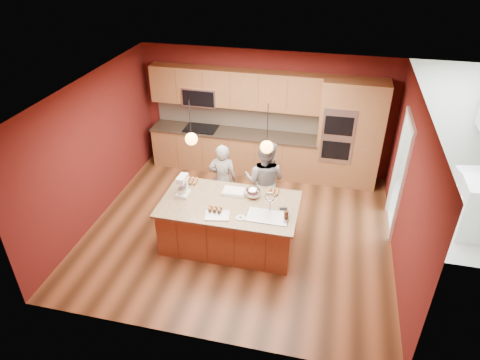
% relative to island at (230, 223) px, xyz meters
% --- Properties ---
extents(floor, '(5.50, 5.50, 0.00)m').
position_rel_island_xyz_m(floor, '(0.06, 0.41, -0.44)').
color(floor, '#422614').
rests_on(floor, ground).
extents(ceiling, '(5.50, 5.50, 0.00)m').
position_rel_island_xyz_m(ceiling, '(0.06, 0.41, 2.26)').
color(ceiling, white).
rests_on(ceiling, ground).
extents(wall_back, '(5.50, 0.00, 5.50)m').
position_rel_island_xyz_m(wall_back, '(0.06, 2.91, 0.91)').
color(wall_back, '#551613').
rests_on(wall_back, ground).
extents(wall_front, '(5.50, 0.00, 5.50)m').
position_rel_island_xyz_m(wall_front, '(0.06, -2.09, 0.91)').
color(wall_front, '#551613').
rests_on(wall_front, ground).
extents(wall_left, '(0.00, 5.00, 5.00)m').
position_rel_island_xyz_m(wall_left, '(-2.69, 0.41, 0.91)').
color(wall_left, '#551613').
rests_on(wall_left, ground).
extents(wall_right, '(0.00, 5.00, 5.00)m').
position_rel_island_xyz_m(wall_right, '(2.81, 0.41, 0.91)').
color(wall_right, '#551613').
rests_on(wall_right, ground).
extents(cabinet_run, '(3.74, 0.64, 2.30)m').
position_rel_island_xyz_m(cabinet_run, '(-0.62, 2.66, 0.54)').
color(cabinet_run, brown).
rests_on(cabinet_run, floor).
extents(oven_column, '(1.30, 0.62, 2.30)m').
position_rel_island_xyz_m(oven_column, '(1.91, 2.61, 0.71)').
color(oven_column, brown).
rests_on(oven_column, floor).
extents(doorway_trim, '(0.08, 1.11, 2.20)m').
position_rel_island_xyz_m(doorway_trim, '(2.79, 1.21, 0.61)').
color(doorway_trim, silver).
rests_on(doorway_trim, wall_right).
extents(pendant_left, '(0.20, 0.20, 0.80)m').
position_rel_island_xyz_m(pendant_left, '(-0.62, 0.00, 1.56)').
color(pendant_left, black).
rests_on(pendant_left, ceiling).
extents(pendant_right, '(0.20, 0.20, 0.80)m').
position_rel_island_xyz_m(pendant_right, '(0.59, 0.00, 1.56)').
color(pendant_right, black).
rests_on(pendant_right, ceiling).
extents(island, '(2.34, 1.31, 1.24)m').
position_rel_island_xyz_m(island, '(0.00, 0.00, 0.00)').
color(island, brown).
rests_on(island, floor).
extents(person_left, '(0.59, 0.44, 1.47)m').
position_rel_island_xyz_m(person_left, '(-0.38, 0.91, 0.30)').
color(person_left, black).
rests_on(person_left, floor).
extents(person_right, '(0.87, 0.72, 1.64)m').
position_rel_island_xyz_m(person_right, '(0.43, 0.91, 0.38)').
color(person_right, gray).
rests_on(person_right, floor).
extents(stand_mixer, '(0.21, 0.29, 0.38)m').
position_rel_island_xyz_m(stand_mixer, '(-0.86, 0.07, 0.58)').
color(stand_mixer, white).
rests_on(stand_mixer, island).
extents(sheet_cake, '(0.44, 0.32, 0.05)m').
position_rel_island_xyz_m(sheet_cake, '(-0.02, 0.35, 0.44)').
color(sheet_cake, silver).
rests_on(sheet_cake, island).
extents(cooling_rack, '(0.44, 0.35, 0.02)m').
position_rel_island_xyz_m(cooling_rack, '(-0.11, -0.39, 0.43)').
color(cooling_rack, silver).
rests_on(cooling_rack, island).
extents(mixing_bowl, '(0.26, 0.26, 0.22)m').
position_rel_island_xyz_m(mixing_bowl, '(0.34, 0.27, 0.52)').
color(mixing_bowl, silver).
rests_on(mixing_bowl, island).
extents(plate, '(0.16, 0.16, 0.01)m').
position_rel_island_xyz_m(plate, '(0.27, -0.37, 0.43)').
color(plate, silver).
rests_on(plate, island).
extents(tumbler, '(0.08, 0.08, 0.15)m').
position_rel_island_xyz_m(tumbler, '(0.98, -0.22, 0.49)').
color(tumbler, '#3D2512').
rests_on(tumbler, island).
extents(phone, '(0.14, 0.10, 0.01)m').
position_rel_island_xyz_m(phone, '(0.91, 0.04, 0.42)').
color(phone, black).
rests_on(phone, island).
extents(cupcakes_left, '(0.23, 0.23, 0.07)m').
position_rel_island_xyz_m(cupcakes_left, '(-0.85, 0.49, 0.45)').
color(cupcakes_left, '#C1763C').
rests_on(cupcakes_left, island).
extents(cupcakes_rack, '(0.24, 0.16, 0.07)m').
position_rel_island_xyz_m(cupcakes_rack, '(-0.18, -0.28, 0.47)').
color(cupcakes_rack, '#C1763C').
rests_on(cupcakes_rack, island).
extents(cupcakes_right, '(0.21, 0.21, 0.06)m').
position_rel_island_xyz_m(cupcakes_right, '(0.66, 0.48, 0.45)').
color(cupcakes_right, '#C1763C').
rests_on(cupcakes_right, island).
extents(washer, '(0.67, 0.69, 1.08)m').
position_rel_island_xyz_m(washer, '(4.25, 1.26, 0.10)').
color(washer, white).
rests_on(washer, floor).
extents(dryer, '(0.68, 0.69, 0.92)m').
position_rel_island_xyz_m(dryer, '(4.27, 1.91, 0.02)').
color(dryer, white).
rests_on(dryer, floor).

